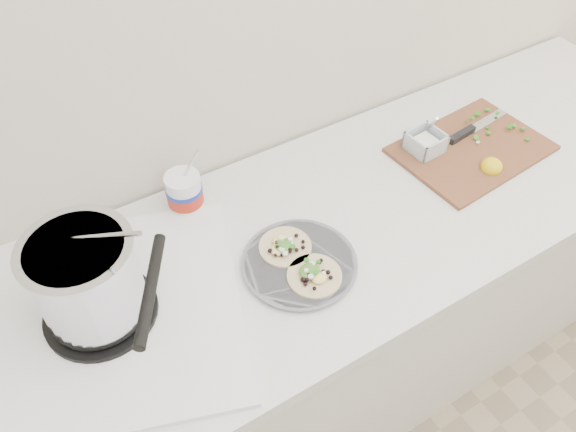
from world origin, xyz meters
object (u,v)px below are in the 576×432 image
taco_plate (299,261)px  cutboard (468,145)px  stove (93,292)px  tub (185,189)px

taco_plate → cutboard: 0.63m
taco_plate → stove: bearing=167.0°
tub → stove: bearing=-145.0°
stove → tub: (0.29, 0.20, -0.03)m
tub → cutboard: size_ratio=0.47×
taco_plate → tub: (-0.14, 0.30, 0.05)m
stove → taco_plate: size_ratio=2.72×
stove → tub: bearing=53.8°
taco_plate → cutboard: cutboard is taller
taco_plate → cutboard: bearing=9.5°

